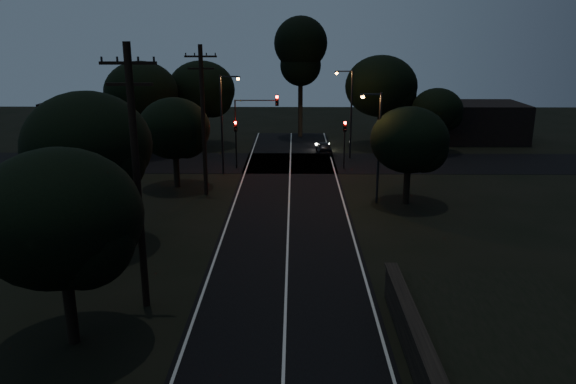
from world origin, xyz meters
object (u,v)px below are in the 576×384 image
object	(u,v)px
streetlight_a	(224,118)
streetlight_b	(349,108)
tall_pine	(301,51)
signal_right	(345,136)
utility_pole_far	(203,119)
utility_pole_mid	(137,176)
signal_left	(236,136)
signal_mast	(255,118)
streetlight_c	(377,141)
car	(324,148)

from	to	relation	value
streetlight_a	streetlight_b	world-z (taller)	same
tall_pine	signal_right	bearing A→B (deg)	-76.51
utility_pole_far	streetlight_a	size ratio (longest dim) A/B	1.31
signal_right	streetlight_b	xyz separation A→B (m)	(0.71, 4.01, 1.80)
utility_pole_far	utility_pole_mid	bearing A→B (deg)	-90.00
utility_pole_far	signal_right	size ratio (longest dim) A/B	2.56
streetlight_a	signal_left	bearing A→B (deg)	70.41
utility_pole_far	signal_mast	world-z (taller)	utility_pole_far
utility_pole_far	signal_right	xyz separation A→B (m)	(10.60, 7.99, -2.65)
signal_left	streetlight_c	distance (m)	14.52
utility_pole_far	tall_pine	xyz separation A→B (m)	(7.00, 23.00, 3.81)
utility_pole_far	streetlight_c	distance (m)	12.05
signal_mast	streetlight_a	world-z (taller)	streetlight_a
tall_pine	streetlight_b	world-z (taller)	tall_pine
streetlight_a	utility_pole_mid	bearing A→B (deg)	-91.73
tall_pine	streetlight_a	xyz separation A→B (m)	(-6.31, -17.00, -4.66)
signal_left	streetlight_b	xyz separation A→B (m)	(9.91, 4.01, 1.80)
tall_pine	streetlight_c	bearing A→B (deg)	-79.07
streetlight_b	streetlight_c	bearing A→B (deg)	-87.86
utility_pole_far	streetlight_c	bearing A→B (deg)	-9.60
signal_left	car	world-z (taller)	signal_left
signal_left	signal_right	xyz separation A→B (m)	(9.20, 0.00, 0.00)
signal_mast	streetlight_b	world-z (taller)	streetlight_b
streetlight_a	streetlight_c	xyz separation A→B (m)	(11.14, -8.00, -0.29)
signal_mast	utility_pole_mid	bearing A→B (deg)	-97.04
utility_pole_far	streetlight_b	distance (m)	16.51
signal_mast	utility_pole_far	bearing A→B (deg)	-111.11
tall_pine	signal_mast	world-z (taller)	tall_pine
tall_pine	signal_left	world-z (taller)	tall_pine
signal_mast	signal_left	bearing A→B (deg)	-179.87
car	streetlight_b	bearing A→B (deg)	133.74
car	streetlight_a	bearing A→B (deg)	40.48
signal_right	streetlight_c	size ratio (longest dim) A/B	0.55
signal_right	signal_mast	xyz separation A→B (m)	(-7.51, 0.00, 1.50)
tall_pine	streetlight_b	xyz separation A→B (m)	(4.31, -11.00, -4.66)
utility_pole_mid	streetlight_c	distance (m)	19.15
signal_mast	streetlight_b	bearing A→B (deg)	25.99
utility_pole_far	signal_left	bearing A→B (deg)	80.06
utility_pole_mid	streetlight_a	bearing A→B (deg)	88.27
signal_mast	streetlight_a	xyz separation A→B (m)	(-2.39, -1.99, 0.30)
utility_pole_far	signal_right	distance (m)	13.53
tall_pine	streetlight_c	distance (m)	25.94
streetlight_a	streetlight_b	xyz separation A→B (m)	(10.61, 6.00, 0.00)
signal_right	signal_left	bearing A→B (deg)	180.00
signal_left	utility_pole_far	bearing A→B (deg)	-99.94
tall_pine	utility_pole_mid	bearing A→B (deg)	-99.93
utility_pole_mid	utility_pole_far	size ratio (longest dim) A/B	1.05
streetlight_b	streetlight_c	xyz separation A→B (m)	(0.52, -14.00, -0.29)
signal_left	streetlight_c	size ratio (longest dim) A/B	0.55
utility_pole_far	signal_mast	distance (m)	8.64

